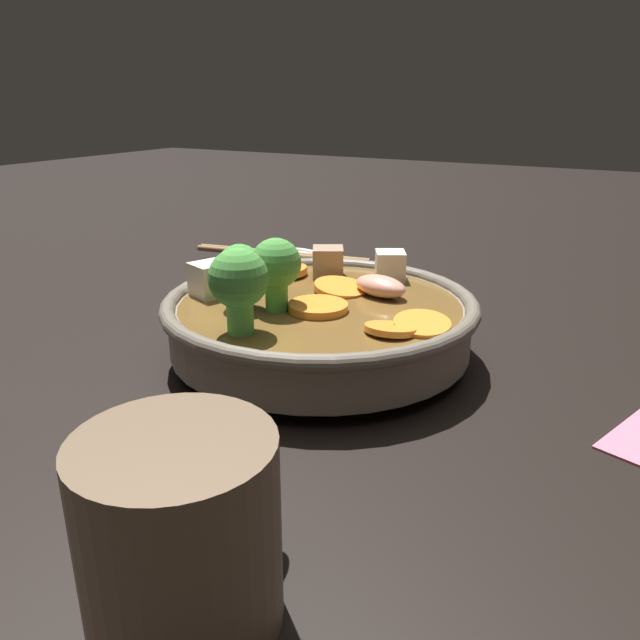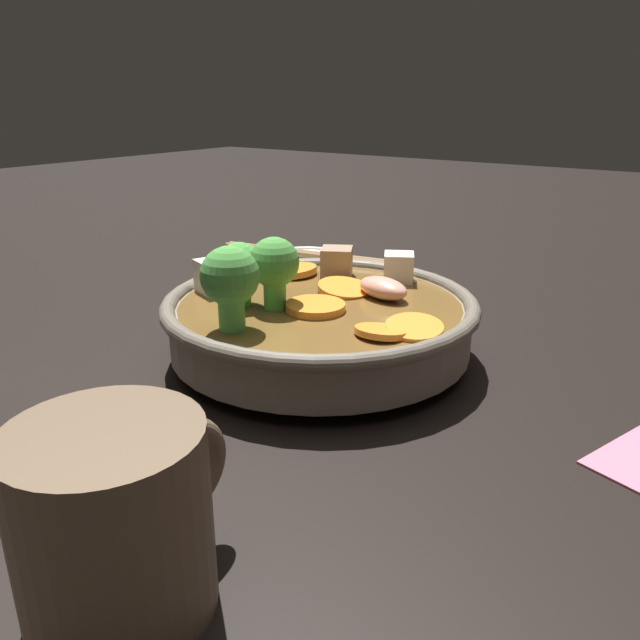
{
  "view_description": "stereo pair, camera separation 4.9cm",
  "coord_description": "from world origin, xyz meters",
  "px_view_note": "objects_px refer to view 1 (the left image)",
  "views": [
    {
      "loc": [
        -0.4,
        -0.22,
        0.2
      ],
      "look_at": [
        0.0,
        0.0,
        0.03
      ],
      "focal_mm": 35.0,
      "sensor_mm": 36.0,
      "label": 1
    },
    {
      "loc": [
        -0.37,
        -0.27,
        0.2
      ],
      "look_at": [
        0.0,
        0.0,
        0.03
      ],
      "focal_mm": 35.0,
      "sensor_mm": 36.0,
      "label": 2
    }
  ],
  "objects_px": {
    "stirfry_bowl": "(318,316)",
    "side_saucer": "(281,262)",
    "dark_mug": "(183,531)",
    "chopsticks_pair": "(281,254)"
  },
  "relations": [
    {
      "from": "stirfry_bowl",
      "to": "dark_mug",
      "type": "height_order",
      "value": "stirfry_bowl"
    },
    {
      "from": "stirfry_bowl",
      "to": "dark_mug",
      "type": "xyz_separation_m",
      "value": [
        -0.25,
        -0.08,
        0.01
      ]
    },
    {
      "from": "chopsticks_pair",
      "to": "side_saucer",
      "type": "bearing_deg",
      "value": -45.0
    },
    {
      "from": "stirfry_bowl",
      "to": "dark_mug",
      "type": "bearing_deg",
      "value": -161.7
    },
    {
      "from": "stirfry_bowl",
      "to": "side_saucer",
      "type": "distance_m",
      "value": 0.28
    },
    {
      "from": "dark_mug",
      "to": "chopsticks_pair",
      "type": "bearing_deg",
      "value": 28.72
    },
    {
      "from": "dark_mug",
      "to": "stirfry_bowl",
      "type": "bearing_deg",
      "value": 18.3
    },
    {
      "from": "dark_mug",
      "to": "chopsticks_pair",
      "type": "relative_size",
      "value": 0.46
    },
    {
      "from": "dark_mug",
      "to": "chopsticks_pair",
      "type": "height_order",
      "value": "dark_mug"
    },
    {
      "from": "side_saucer",
      "to": "chopsticks_pair",
      "type": "bearing_deg",
      "value": 135.0
    }
  ]
}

